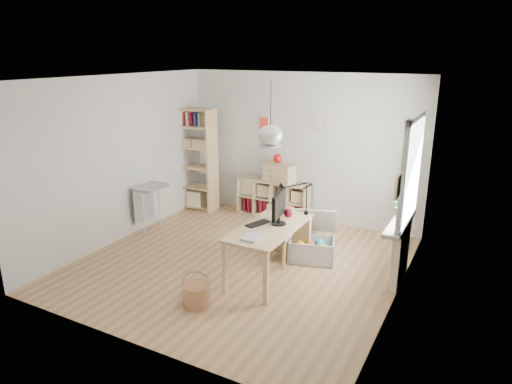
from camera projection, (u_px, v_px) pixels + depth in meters
The scene contains 20 objects.
ground at pixel (241, 263), 6.83m from camera, with size 4.50×4.50×0.00m, color tan.
room_shell at pixel (271, 136), 5.87m from camera, with size 4.50×4.50×4.50m.
window_unit at pixel (412, 172), 5.89m from camera, with size 0.07×1.16×1.46m.
radiator at pixel (401, 253), 6.24m from camera, with size 0.10×0.80×0.80m, color white.
windowsill at pixel (400, 223), 6.14m from camera, with size 0.22×1.20×0.06m, color silver.
desk at pixel (270, 232), 6.27m from camera, with size 0.70×1.50×0.75m.
cube_shelf at pixel (273, 201), 8.71m from camera, with size 1.40×0.38×0.72m.
tall_bookshelf at pixel (196, 155), 8.94m from camera, with size 0.80×0.38×2.00m.
side_table at pixel (148, 195), 7.84m from camera, with size 0.40×0.55×0.85m.
chair at pixel (277, 231), 6.77m from camera, with size 0.47×0.47×0.84m.
wicker_basket at pixel (197, 294), 5.66m from camera, with size 0.34×0.34×0.48m.
storage_chest at pixel (313, 244), 6.92m from camera, with size 0.85×0.91×0.71m.
monitor at pixel (279, 207), 6.24m from camera, with size 0.21×0.52×0.45m.
keyboard at pixel (258, 224), 6.30m from camera, with size 0.14×0.37×0.02m, color black.
task_lamp at pixel (292, 193), 6.64m from camera, with size 0.43×0.16×0.46m.
yarn_ball at pixel (288, 213), 6.55m from camera, with size 0.13×0.13×0.13m, color #540B17.
paper_tray at pixel (251, 238), 5.82m from camera, with size 0.21×0.26×0.03m, color silver.
drawer_chest at pixel (279, 172), 8.45m from camera, with size 0.60×0.27×0.34m, color tan.
red_vase at pixel (278, 158), 8.38m from camera, with size 0.16×0.16×0.19m, color maroon.
potted_plant at pixel (402, 206), 6.24m from camera, with size 0.27×0.24×0.30m, color #2A6F29.
Camera 1 is at (3.11, -5.38, 3.04)m, focal length 32.00 mm.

